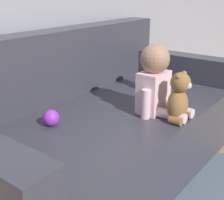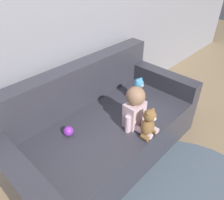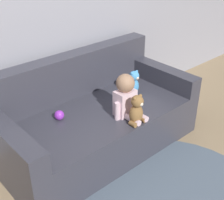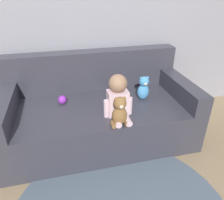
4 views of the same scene
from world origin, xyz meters
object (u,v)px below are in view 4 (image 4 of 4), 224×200
(plush_toy_side, at_px, (143,88))
(toy_ball, at_px, (62,100))
(teddy_bear_brown, at_px, (120,112))
(couch, at_px, (98,111))
(person_baby, at_px, (118,97))

(plush_toy_side, bearing_deg, toy_ball, 173.21)
(teddy_bear_brown, distance_m, toy_ball, 0.69)
(couch, height_order, person_baby, couch)
(teddy_bear_brown, distance_m, plush_toy_side, 0.54)
(person_baby, relative_size, plush_toy_side, 1.55)
(couch, height_order, toy_ball, couch)
(couch, relative_size, person_baby, 4.82)
(plush_toy_side, bearing_deg, couch, 171.52)
(plush_toy_side, bearing_deg, teddy_bear_brown, -132.61)
(teddy_bear_brown, bearing_deg, toy_ball, 133.43)
(person_baby, height_order, toy_ball, person_baby)
(couch, xyz_separation_m, teddy_bear_brown, (0.11, -0.47, 0.26))
(person_baby, distance_m, plush_toy_side, 0.41)
(person_baby, xyz_separation_m, plush_toy_side, (0.34, 0.24, -0.06))
(person_baby, bearing_deg, plush_toy_side, 35.09)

